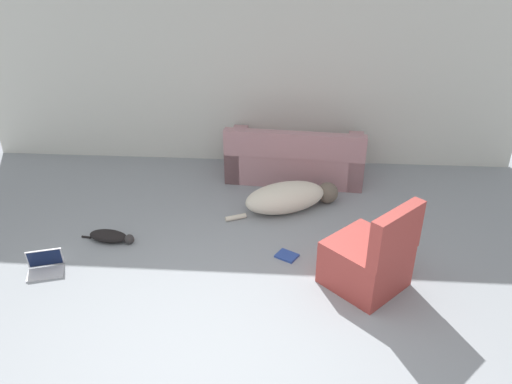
{
  "coord_description": "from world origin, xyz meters",
  "views": [
    {
      "loc": [
        0.59,
        -2.76,
        3.06
      ],
      "look_at": [
        0.28,
        1.74,
        0.66
      ],
      "focal_mm": 35.0,
      "sensor_mm": 36.0,
      "label": 1
    }
  ],
  "objects_px": {
    "couch": "(295,159)",
    "side_chair": "(370,259)",
    "book_blue": "(287,256)",
    "cat": "(110,236)",
    "laptop_open": "(45,264)",
    "dog": "(289,197)"
  },
  "relations": [
    {
      "from": "couch",
      "to": "side_chair",
      "type": "bearing_deg",
      "value": 111.33
    },
    {
      "from": "book_blue",
      "to": "side_chair",
      "type": "distance_m",
      "value": 0.93
    },
    {
      "from": "cat",
      "to": "laptop_open",
      "type": "xyz_separation_m",
      "value": [
        -0.48,
        -0.56,
        0.01
      ]
    },
    {
      "from": "cat",
      "to": "laptop_open",
      "type": "relative_size",
      "value": 1.56
    },
    {
      "from": "dog",
      "to": "cat",
      "type": "height_order",
      "value": "dog"
    },
    {
      "from": "couch",
      "to": "side_chair",
      "type": "relative_size",
      "value": 2.02
    },
    {
      "from": "dog",
      "to": "book_blue",
      "type": "bearing_deg",
      "value": -115.05
    },
    {
      "from": "cat",
      "to": "laptop_open",
      "type": "distance_m",
      "value": 0.74
    },
    {
      "from": "cat",
      "to": "side_chair",
      "type": "height_order",
      "value": "side_chair"
    },
    {
      "from": "laptop_open",
      "to": "side_chair",
      "type": "distance_m",
      "value": 3.2
    },
    {
      "from": "cat",
      "to": "side_chair",
      "type": "bearing_deg",
      "value": -4.08
    },
    {
      "from": "couch",
      "to": "dog",
      "type": "relative_size",
      "value": 1.34
    },
    {
      "from": "couch",
      "to": "book_blue",
      "type": "height_order",
      "value": "couch"
    },
    {
      "from": "dog",
      "to": "side_chair",
      "type": "distance_m",
      "value": 1.62
    },
    {
      "from": "dog",
      "to": "couch",
      "type": "bearing_deg",
      "value": 61.33
    },
    {
      "from": "couch",
      "to": "dog",
      "type": "distance_m",
      "value": 0.91
    },
    {
      "from": "book_blue",
      "to": "side_chair",
      "type": "height_order",
      "value": "side_chair"
    },
    {
      "from": "cat",
      "to": "side_chair",
      "type": "distance_m",
      "value": 2.79
    },
    {
      "from": "dog",
      "to": "book_blue",
      "type": "distance_m",
      "value": 1.01
    },
    {
      "from": "cat",
      "to": "book_blue",
      "type": "bearing_deg",
      "value": 3.2
    },
    {
      "from": "couch",
      "to": "laptop_open",
      "type": "height_order",
      "value": "couch"
    },
    {
      "from": "couch",
      "to": "book_blue",
      "type": "distance_m",
      "value": 1.92
    }
  ]
}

